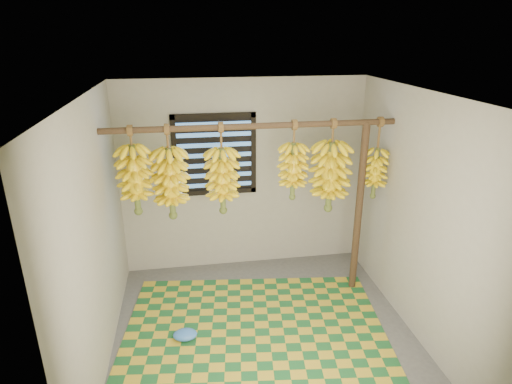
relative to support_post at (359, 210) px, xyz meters
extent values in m
cube|color=#4D4D4D|center=(-1.20, -0.70, -1.00)|extent=(3.00, 3.00, 0.01)
cube|color=silver|center=(-1.20, -0.70, 1.40)|extent=(3.00, 3.00, 0.01)
cube|color=gray|center=(-1.20, 0.80, 0.20)|extent=(3.00, 0.01, 2.40)
cube|color=gray|center=(-2.71, -0.70, 0.20)|extent=(0.01, 3.00, 2.40)
cube|color=gray|center=(0.30, -0.70, 0.20)|extent=(0.01, 3.00, 2.40)
cube|color=black|center=(-1.55, 0.78, 0.50)|extent=(1.00, 0.04, 1.00)
cylinder|color=#483521|center=(-1.20, 0.00, 1.00)|extent=(3.00, 0.06, 0.06)
cylinder|color=#483521|center=(0.00, 0.00, 0.00)|extent=(0.08, 0.08, 2.00)
cube|color=#1A5929|center=(-1.30, -0.71, -0.99)|extent=(2.89, 2.43, 0.01)
ellipsoid|color=blue|center=(-2.00, -0.64, -0.94)|extent=(0.25, 0.19, 0.10)
cylinder|color=brown|center=(-2.40, 0.00, 0.93)|extent=(0.02, 0.02, 0.20)
cylinder|color=#4C5923|center=(-2.40, 0.00, 0.52)|extent=(0.06, 0.06, 0.68)
cylinder|color=brown|center=(-2.05, 0.00, 0.90)|extent=(0.02, 0.02, 0.25)
cylinder|color=#4C5923|center=(-2.05, 0.00, 0.46)|extent=(0.06, 0.06, 0.70)
cylinder|color=brown|center=(-1.53, 0.00, 0.89)|extent=(0.02, 0.02, 0.27)
cylinder|color=#4C5923|center=(-1.53, 0.00, 0.46)|extent=(0.06, 0.06, 0.66)
cylinder|color=brown|center=(-0.78, 0.00, 0.91)|extent=(0.02, 0.02, 0.25)
cylinder|color=#4C5923|center=(-0.78, 0.00, 0.52)|extent=(0.05, 0.05, 0.58)
cylinder|color=brown|center=(-0.36, 0.00, 0.90)|extent=(0.02, 0.02, 0.26)
cylinder|color=#4C5923|center=(-0.36, 0.00, 0.44)|extent=(0.07, 0.07, 0.73)
cylinder|color=brown|center=(0.15, 0.00, 0.86)|extent=(0.02, 0.02, 0.34)
cylinder|color=#4C5923|center=(0.15, 0.00, 0.45)|extent=(0.05, 0.05, 0.53)
camera|label=1|loc=(-1.87, -4.18, 1.89)|focal=30.00mm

